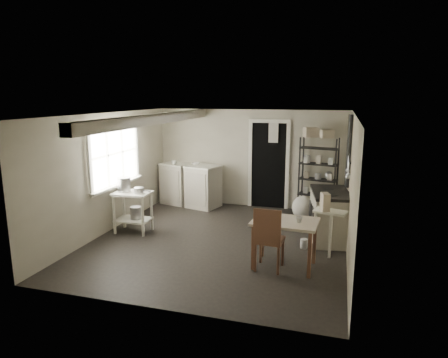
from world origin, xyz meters
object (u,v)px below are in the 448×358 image
(shelf_rack, at_px, (318,173))
(chair, at_px, (270,239))
(base_cabinets, at_px, (190,186))
(prep_table, at_px, (133,212))
(flour_sack, at_px, (302,209))
(stockpot, at_px, (124,184))
(stove, at_px, (329,216))
(work_table, at_px, (284,243))

(shelf_rack, relative_size, chair, 1.73)
(base_cabinets, bearing_deg, prep_table, -84.67)
(shelf_rack, bearing_deg, flour_sack, -108.11)
(stockpot, xyz_separation_m, stove, (3.85, 0.64, -0.50))
(base_cabinets, bearing_deg, flour_sack, 5.08)
(prep_table, xyz_separation_m, stove, (3.67, 0.64, 0.04))
(base_cabinets, bearing_deg, chair, -36.66)
(prep_table, relative_size, chair, 0.79)
(base_cabinets, distance_m, flour_sack, 2.78)
(work_table, xyz_separation_m, chair, (-0.21, -0.15, 0.10))
(flour_sack, bearing_deg, stove, -61.20)
(prep_table, relative_size, flour_sack, 1.51)
(prep_table, distance_m, shelf_rack, 4.05)
(shelf_rack, distance_m, stove, 1.66)
(flour_sack, bearing_deg, prep_table, -151.14)
(stockpot, xyz_separation_m, flour_sack, (3.26, 1.70, -0.70))
(stockpot, relative_size, base_cabinets, 0.18)
(stove, height_order, chair, chair)
(chair, xyz_separation_m, flour_sack, (0.25, 2.64, -0.24))
(stockpot, xyz_separation_m, shelf_rack, (3.53, 2.18, 0.01))
(prep_table, bearing_deg, chair, -18.25)
(base_cabinets, distance_m, work_table, 4.00)
(prep_table, height_order, flour_sack, prep_table)
(prep_table, distance_m, stove, 3.73)
(prep_table, relative_size, stockpot, 2.92)
(stove, height_order, flour_sack, stove)
(base_cabinets, relative_size, work_table, 1.54)
(shelf_rack, distance_m, chair, 3.20)
(stockpot, bearing_deg, prep_table, -1.78)
(stockpot, height_order, base_cabinets, stockpot)
(stockpot, height_order, stove, stockpot)
(stockpot, relative_size, work_table, 0.28)
(stockpot, distance_m, chair, 3.19)
(shelf_rack, height_order, flour_sack, shelf_rack)
(prep_table, distance_m, base_cabinets, 2.20)
(base_cabinets, xyz_separation_m, stove, (3.32, -1.52, -0.02))
(base_cabinets, relative_size, stove, 1.31)
(shelf_rack, relative_size, flour_sack, 3.29)
(stockpot, bearing_deg, flour_sack, 27.50)
(prep_table, bearing_deg, flour_sack, 28.86)
(stockpot, bearing_deg, work_table, -13.87)
(shelf_rack, xyz_separation_m, stove, (0.32, -1.55, -0.51))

